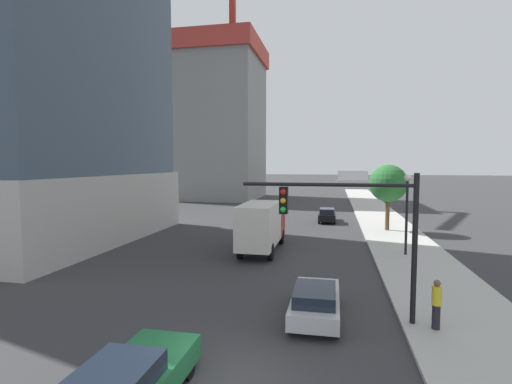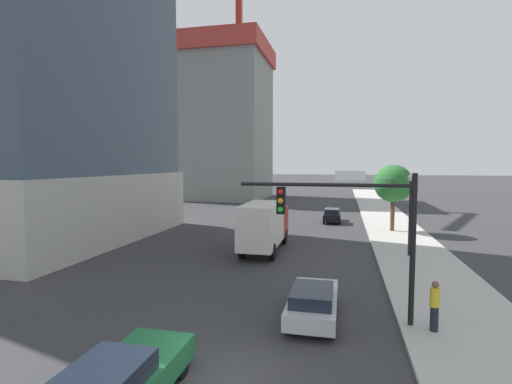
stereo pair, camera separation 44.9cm
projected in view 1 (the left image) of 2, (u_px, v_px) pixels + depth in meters
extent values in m
plane|color=#333335|center=(229.00, 383.00, 10.57)|extent=(400.00, 400.00, 0.00)
cube|color=#B2AFA8|center=(401.00, 244.00, 28.55)|extent=(4.98, 120.00, 0.15)
cube|color=#B2AFA8|center=(31.00, 207.00, 30.45)|extent=(16.79, 19.73, 5.21)
cube|color=gray|center=(214.00, 121.00, 66.41)|extent=(15.69, 15.67, 26.68)
cube|color=#C63D33|center=(213.00, 52.00, 65.53)|extent=(16.63, 16.61, 3.00)
cube|color=red|center=(233.00, 97.00, 60.63)|extent=(0.90, 0.90, 33.28)
cylinder|color=black|center=(415.00, 249.00, 14.00)|extent=(0.20, 0.20, 5.58)
cylinder|color=black|center=(326.00, 185.00, 14.47)|extent=(6.45, 0.14, 0.14)
cube|color=black|center=(284.00, 200.00, 14.84)|extent=(0.32, 0.36, 1.05)
sphere|color=red|center=(283.00, 192.00, 14.63)|extent=(0.22, 0.22, 0.22)
sphere|color=orange|center=(283.00, 201.00, 14.66)|extent=(0.22, 0.22, 0.22)
sphere|color=green|center=(283.00, 210.00, 14.68)|extent=(0.22, 0.22, 0.22)
cube|color=white|center=(353.00, 176.00, 14.25)|extent=(1.10, 0.04, 0.36)
cylinder|color=black|center=(407.00, 218.00, 24.71)|extent=(0.16, 0.16, 4.82)
sphere|color=silver|center=(408.00, 178.00, 24.52)|extent=(0.44, 0.44, 0.44)
cylinder|color=brown|center=(387.00, 214.00, 33.90)|extent=(0.36, 0.36, 2.93)
sphere|color=#286B2D|center=(388.00, 183.00, 33.69)|extent=(3.30, 3.30, 3.30)
cube|color=black|center=(327.00, 216.00, 39.73)|extent=(1.70, 4.32, 0.66)
cube|color=#19212D|center=(327.00, 211.00, 38.97)|extent=(1.43, 2.04, 0.54)
cylinder|color=black|center=(320.00, 216.00, 41.33)|extent=(0.22, 0.67, 0.67)
cylinder|color=black|center=(334.00, 217.00, 41.04)|extent=(0.22, 0.67, 0.67)
cylinder|color=black|center=(319.00, 220.00, 38.46)|extent=(0.22, 0.67, 0.67)
cylinder|color=black|center=(334.00, 221.00, 38.16)|extent=(0.22, 0.67, 0.67)
cube|color=#19212D|center=(113.00, 380.00, 8.59)|extent=(1.59, 2.25, 0.52)
cylinder|color=black|center=(134.00, 361.00, 11.13)|extent=(0.22, 0.63, 0.63)
cylinder|color=black|center=(188.00, 368.00, 10.80)|extent=(0.22, 0.63, 0.63)
cube|color=#B7B7BC|center=(316.00, 302.00, 15.07)|extent=(1.82, 4.59, 0.59)
cube|color=#19212D|center=(315.00, 294.00, 14.43)|extent=(1.53, 2.33, 0.48)
cylinder|color=black|center=(299.00, 294.00, 16.78)|extent=(0.22, 0.72, 0.72)
cylinder|color=black|center=(336.00, 296.00, 16.46)|extent=(0.22, 0.72, 0.72)
cylinder|color=black|center=(291.00, 323.00, 13.73)|extent=(0.22, 0.72, 0.72)
cylinder|color=black|center=(336.00, 327.00, 13.41)|extent=(0.22, 0.72, 0.72)
cube|color=#B21E1E|center=(269.00, 221.00, 29.01)|extent=(2.21, 2.08, 2.19)
cube|color=silver|center=(259.00, 225.00, 25.28)|extent=(2.21, 5.20, 2.78)
cylinder|color=black|center=(256.00, 236.00, 29.29)|extent=(0.30, 1.09, 1.09)
cylinder|color=black|center=(281.00, 237.00, 28.90)|extent=(0.30, 1.09, 1.09)
cylinder|color=black|center=(240.00, 250.00, 24.32)|extent=(0.30, 1.09, 1.09)
cylinder|color=black|center=(271.00, 252.00, 23.93)|extent=(0.30, 1.09, 1.09)
cylinder|color=black|center=(436.00, 317.00, 13.67)|extent=(0.28, 0.28, 0.88)
cylinder|color=gold|center=(437.00, 296.00, 13.62)|extent=(0.34, 0.34, 0.68)
sphere|color=brown|center=(437.00, 283.00, 13.58)|extent=(0.24, 0.24, 0.24)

